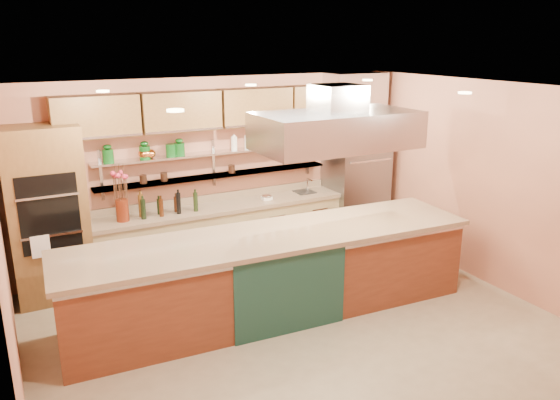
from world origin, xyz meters
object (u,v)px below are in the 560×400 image
refrigerator (356,180)px  flower_vase (122,210)px  kitchen_scale (267,197)px  island (272,274)px  green_canister (171,150)px  copper_kettle (150,154)px

refrigerator → flower_vase: refrigerator is taller
flower_vase → refrigerator: bearing=-0.1°
flower_vase → kitchen_scale: size_ratio=2.03×
flower_vase → kitchen_scale: flower_vase is taller
island → flower_vase: (-1.41, 1.72, 0.56)m
island → kitchen_scale: bearing=68.6°
green_canister → kitchen_scale: bearing=-8.9°
refrigerator → copper_kettle: (-3.38, 0.23, 0.73)m
refrigerator → flower_vase: bearing=179.9°
flower_vase → green_canister: (0.79, 0.22, 0.72)m
island → flower_vase: 2.29m
refrigerator → copper_kettle: size_ratio=12.82×
copper_kettle → green_canister: bearing=0.0°
kitchen_scale → green_canister: bearing=151.5°
refrigerator → green_canister: size_ratio=12.28×
green_canister → flower_vase: bearing=-164.4°
copper_kettle → kitchen_scale: bearing=-7.3°
refrigerator → island: bearing=-145.2°
island → green_canister: size_ratio=29.37×
copper_kettle → green_canister: 0.30m
green_canister → island: bearing=-72.2°
flower_vase → copper_kettle: bearing=24.4°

